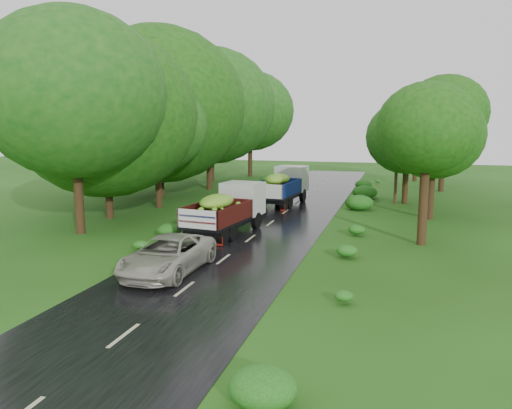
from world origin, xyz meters
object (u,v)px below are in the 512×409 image
at_px(truck_far, 283,184).
at_px(car, 168,255).
at_px(truck_near, 228,207).
at_px(utility_pole, 397,146).

height_order(truck_far, car, truck_far).
xyz_separation_m(truck_near, truck_far, (0.66, 9.97, 0.06)).
height_order(truck_near, car, truck_near).
height_order(truck_near, truck_far, truck_far).
distance_m(truck_near, truck_far, 9.99).
bearing_deg(utility_pole, truck_near, -129.77).
relative_size(car, utility_pole, 0.63).
height_order(truck_far, utility_pole, utility_pole).
relative_size(truck_near, car, 1.23).
bearing_deg(truck_far, utility_pole, 24.85).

